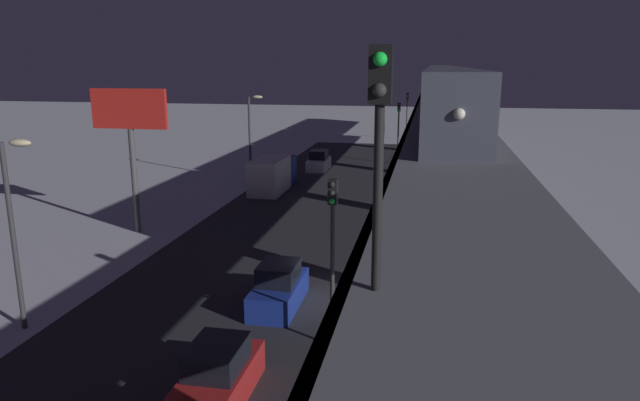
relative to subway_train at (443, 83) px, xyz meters
The scene contains 16 objects.
ground_plane 36.93m from the subway_train, 81.44° to the left, with size 240.00×240.00×0.00m, color silver.
avenue_asphalt 38.00m from the subway_train, 73.65° to the left, with size 11.00×103.93×0.01m, color #28282D.
elevated_railway 35.66m from the subway_train, 89.85° to the left, with size 5.00×103.93×6.64m.
subway_train is the anchor object (origin of this frame).
rail_signal 50.19m from the subway_train, 87.91° to the left, with size 0.36×0.41×4.00m.
sedan_blue 38.02m from the subway_train, 78.81° to the left, with size 1.80×4.16×1.97m.
sedan_white 14.57m from the subway_train, 17.65° to the left, with size 1.80×4.12×1.97m.
sedan_red_2 45.20m from the subway_train, 80.66° to the left, with size 1.80×4.33×1.97m.
delivery_van 20.66m from the subway_train, 44.55° to the left, with size 2.40×7.40×2.80m.
traffic_light_near 40.19m from the subway_train, 83.78° to the left, with size 0.32×0.44×6.40m.
traffic_light_mid 20.20m from the subway_train, 77.34° to the left, with size 0.32×0.44×6.40m.
traffic_light_far 6.17m from the subway_train, 15.31° to the right, with size 0.32×0.44×6.40m.
traffic_light_distant 22.47m from the subway_train, 78.69° to the right, with size 0.32×0.44×6.40m.
commercial_billboard 33.12m from the subway_train, 55.13° to the left, with size 4.80×0.36×8.90m.
street_lamp_near 43.93m from the subway_train, 67.86° to the left, with size 1.35×0.44×7.65m.
street_lamp_far 19.92m from the subway_train, 32.61° to the left, with size 1.35×0.44×7.65m.
Camera 1 is at (-4.31, 23.66, 10.37)m, focal length 32.27 mm.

